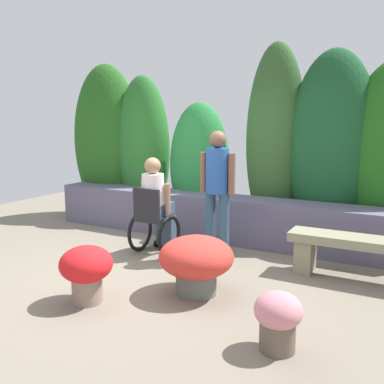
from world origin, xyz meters
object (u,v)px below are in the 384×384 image
flower_pot_terracotta_by_wall (278,318)px  flower_pot_red_accent (196,261)px  stone_bench (364,252)px  person_in_wheelchair (155,209)px  flower_pot_purple_near (86,269)px  person_standing_companion (217,186)px

flower_pot_terracotta_by_wall → flower_pot_red_accent: (-1.10, 0.69, 0.09)m
flower_pot_red_accent → stone_bench: bearing=39.3°
person_in_wheelchair → flower_pot_terracotta_by_wall: (2.26, -1.69, -0.35)m
flower_pot_purple_near → flower_pot_red_accent: size_ratio=0.74×
flower_pot_purple_near → person_in_wheelchair: bearing=99.7°
flower_pot_purple_near → flower_pot_red_accent: bearing=39.5°
stone_bench → flower_pot_red_accent: flower_pot_red_accent is taller
person_standing_companion → flower_pot_red_accent: 1.34m
person_in_wheelchair → flower_pot_red_accent: person_in_wheelchair is taller
person_in_wheelchair → stone_bench: bearing=13.1°
person_in_wheelchair → flower_pot_terracotta_by_wall: size_ratio=2.72×
person_standing_companion → flower_pot_terracotta_by_wall: (1.41, -1.85, -0.70)m
stone_bench → flower_pot_purple_near: flower_pot_purple_near is taller
person_in_wheelchair → flower_pot_purple_near: size_ratio=2.26×
stone_bench → person_in_wheelchair: size_ratio=1.26×
stone_bench → flower_pot_red_accent: (-1.50, -1.23, 0.02)m
person_standing_companion → flower_pot_terracotta_by_wall: bearing=-43.3°
person_standing_companion → flower_pot_purple_near: 2.05m
person_in_wheelchair → flower_pot_red_accent: (1.16, -1.00, -0.26)m
stone_bench → person_in_wheelchair: bearing=-175.3°
stone_bench → person_in_wheelchair: (-2.66, -0.23, 0.28)m
stone_bench → person_standing_companion: 1.92m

